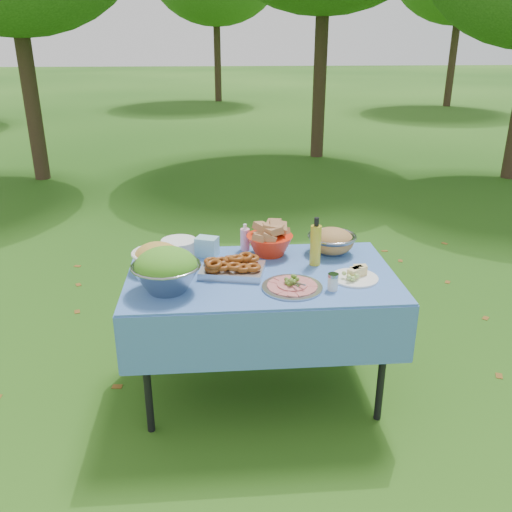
{
  "coord_description": "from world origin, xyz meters",
  "views": [
    {
      "loc": [
        -0.25,
        -2.71,
        1.96
      ],
      "look_at": [
        -0.03,
        0.0,
        0.86
      ],
      "focal_mm": 38.0,
      "sensor_mm": 36.0,
      "label": 1
    }
  ],
  "objects_px": {
    "plate_stack": "(179,247)",
    "oil_bottle": "(316,241)",
    "charcuterie_platter": "(292,282)",
    "picnic_table": "(261,334)",
    "salad_bowl": "(166,270)",
    "pasta_bowl_steel": "(332,241)",
    "bread_bowl": "(270,240)"
  },
  "relations": [
    {
      "from": "bread_bowl",
      "to": "salad_bowl",
      "type": "bearing_deg",
      "value": -141.62
    },
    {
      "from": "salad_bowl",
      "to": "charcuterie_platter",
      "type": "relative_size",
      "value": 1.1
    },
    {
      "from": "picnic_table",
      "to": "plate_stack",
      "type": "height_order",
      "value": "plate_stack"
    },
    {
      "from": "pasta_bowl_steel",
      "to": "picnic_table",
      "type": "bearing_deg",
      "value": -148.22
    },
    {
      "from": "charcuterie_platter",
      "to": "salad_bowl",
      "type": "bearing_deg",
      "value": 177.75
    },
    {
      "from": "plate_stack",
      "to": "bread_bowl",
      "type": "bearing_deg",
      "value": -4.1
    },
    {
      "from": "pasta_bowl_steel",
      "to": "charcuterie_platter",
      "type": "relative_size",
      "value": 0.9
    },
    {
      "from": "charcuterie_platter",
      "to": "oil_bottle",
      "type": "xyz_separation_m",
      "value": [
        0.17,
        0.3,
        0.1
      ]
    },
    {
      "from": "pasta_bowl_steel",
      "to": "salad_bowl",
      "type": "bearing_deg",
      "value": -154.37
    },
    {
      "from": "picnic_table",
      "to": "charcuterie_platter",
      "type": "height_order",
      "value": "charcuterie_platter"
    },
    {
      "from": "salad_bowl",
      "to": "charcuterie_platter",
      "type": "distance_m",
      "value": 0.65
    },
    {
      "from": "salad_bowl",
      "to": "pasta_bowl_steel",
      "type": "xyz_separation_m",
      "value": [
        0.95,
        0.45,
        -0.04
      ]
    },
    {
      "from": "salad_bowl",
      "to": "pasta_bowl_steel",
      "type": "height_order",
      "value": "salad_bowl"
    },
    {
      "from": "bread_bowl",
      "to": "charcuterie_platter",
      "type": "distance_m",
      "value": 0.49
    },
    {
      "from": "salad_bowl",
      "to": "charcuterie_platter",
      "type": "bearing_deg",
      "value": -2.25
    },
    {
      "from": "bread_bowl",
      "to": "charcuterie_platter",
      "type": "relative_size",
      "value": 0.87
    },
    {
      "from": "picnic_table",
      "to": "salad_bowl",
      "type": "bearing_deg",
      "value": -160.5
    },
    {
      "from": "plate_stack",
      "to": "charcuterie_platter",
      "type": "distance_m",
      "value": 0.8
    },
    {
      "from": "plate_stack",
      "to": "bread_bowl",
      "type": "distance_m",
      "value": 0.54
    },
    {
      "from": "picnic_table",
      "to": "salad_bowl",
      "type": "height_order",
      "value": "salad_bowl"
    },
    {
      "from": "bread_bowl",
      "to": "picnic_table",
      "type": "bearing_deg",
      "value": -104.99
    },
    {
      "from": "charcuterie_platter",
      "to": "oil_bottle",
      "type": "distance_m",
      "value": 0.36
    },
    {
      "from": "salad_bowl",
      "to": "pasta_bowl_steel",
      "type": "bearing_deg",
      "value": 25.63
    },
    {
      "from": "plate_stack",
      "to": "oil_bottle",
      "type": "distance_m",
      "value": 0.81
    },
    {
      "from": "charcuterie_platter",
      "to": "oil_bottle",
      "type": "relative_size",
      "value": 1.13
    },
    {
      "from": "pasta_bowl_steel",
      "to": "charcuterie_platter",
      "type": "xyz_separation_m",
      "value": [
        -0.31,
        -0.48,
        -0.04
      ]
    },
    {
      "from": "oil_bottle",
      "to": "salad_bowl",
      "type": "bearing_deg",
      "value": -161.12
    },
    {
      "from": "salad_bowl",
      "to": "picnic_table",
      "type": "bearing_deg",
      "value": 19.5
    },
    {
      "from": "picnic_table",
      "to": "plate_stack",
      "type": "xyz_separation_m",
      "value": [
        -0.46,
        0.32,
        0.43
      ]
    },
    {
      "from": "pasta_bowl_steel",
      "to": "charcuterie_platter",
      "type": "height_order",
      "value": "pasta_bowl_steel"
    },
    {
      "from": "bread_bowl",
      "to": "oil_bottle",
      "type": "height_order",
      "value": "oil_bottle"
    },
    {
      "from": "oil_bottle",
      "to": "bread_bowl",
      "type": "bearing_deg",
      "value": 143.99
    }
  ]
}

